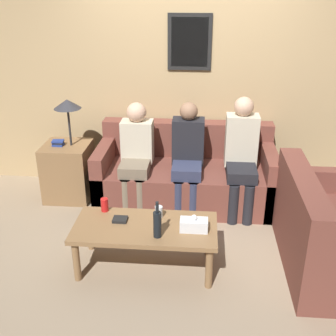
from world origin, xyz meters
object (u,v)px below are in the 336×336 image
Objects in this scene: couch_side at (332,236)px; person_middle at (188,154)px; coffee_table at (145,231)px; couch_main at (186,176)px; drinking_glass at (159,212)px; wine_bottle at (157,224)px; person_left at (136,152)px; person_right at (241,152)px.

couch_side is 1.65m from person_middle.
couch_side is 1.11× the size of coffee_table.
couch_main is 1.16m from drinking_glass.
couch_side is 1.54m from wine_bottle.
person_left is 0.99× the size of person_middle.
drinking_glass is at bearing -70.50° from person_left.
couch_main is 1.44× the size of couch_side.
coffee_table is at bearing -77.81° from person_left.
person_middle is (0.19, 1.28, 0.09)m from wine_bottle.
couch_side is 1.10× the size of person_right.
couch_side is at bearing 0.32° from drinking_glass.
wine_bottle is at bearing -96.56° from couch_main.
person_left is at bearing 105.98° from wine_bottle.
wine_bottle is at bearing -120.54° from person_right.
person_left is 0.93× the size of person_right.
drinking_glass is 0.09× the size of person_left.
person_right is at bearing -0.04° from person_left.
coffee_table is 0.21m from drinking_glass.
person_right is at bearing -14.74° from couch_main.
couch_main is at bearing 49.68° from couch_side.
coffee_table is at bearing -105.39° from person_middle.
wine_bottle is at bearing -98.34° from person_middle.
couch_main is at bearing 77.36° from coffee_table.
coffee_table is (-1.61, -0.16, 0.07)m from couch_side.
person_middle is (-1.30, 0.97, 0.33)m from couch_side.
drinking_glass is (0.10, 0.15, 0.11)m from coffee_table.
coffee_table is at bearing -123.84° from drinking_glass.
couch_main reaches higher than wine_bottle.
person_middle is 0.57m from person_right.
person_middle is at bearing -0.19° from person_left.
couch_side reaches higher than wine_bottle.
person_left is (-0.37, 1.28, 0.09)m from wine_bottle.
drinking_glass is at bearing -102.05° from person_middle.
person_middle is at bearing 81.66° from wine_bottle.
couch_main is 0.71m from person_right.
couch_side is 1.18× the size of person_left.
person_right is at bearing 51.53° from drinking_glass.
person_middle is at bearing 74.61° from coffee_table.
person_left is at bearing -163.81° from couch_main.
person_right is at bearing 37.14° from couch_side.
person_left is (-0.35, 0.98, 0.16)m from drinking_glass.
wine_bottle is at bearing -74.02° from person_left.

